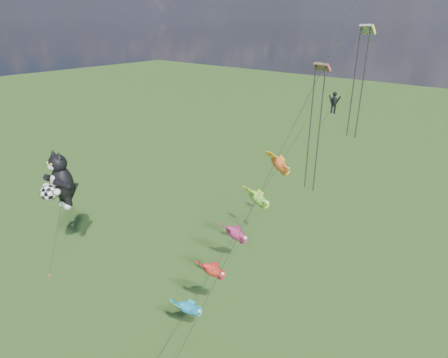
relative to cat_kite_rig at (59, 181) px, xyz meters
The scene contains 3 objects.
cat_kite_rig is the anchor object (origin of this frame).
fish_windsock_rig 18.54m from the cat_kite_rig, 12.12° to the left, with size 3.04×15.75×15.83m.
parafoil_rig 25.44m from the cat_kite_rig, 21.26° to the left, with size 5.36×17.03×26.79m.
Camera 1 is at (32.76, -7.00, 23.60)m, focal length 30.00 mm.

